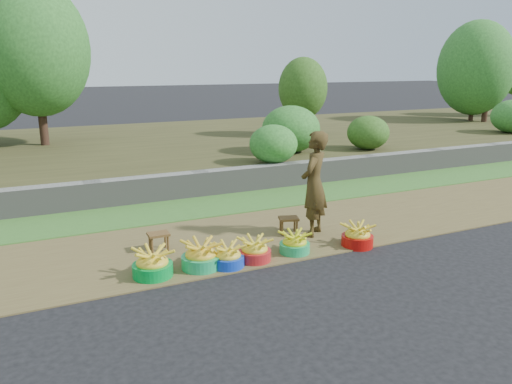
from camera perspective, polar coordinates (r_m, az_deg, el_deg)
name	(u,v)px	position (r m, az deg, el deg)	size (l,w,h in m)	color
ground_plane	(293,263)	(7.28, 4.29, -8.06)	(120.00, 120.00, 0.00)	black
dirt_shoulder	(257,236)	(8.32, 0.06, -5.03)	(80.00, 2.50, 0.02)	brown
grass_verge	(214,205)	(10.07, -4.79, -1.52)	(80.00, 1.50, 0.04)	#3C732A
retaining_wall	(200,184)	(10.79, -6.40, 0.91)	(80.00, 0.35, 0.55)	slate
earth_bank	(147,150)	(15.42, -12.34, 4.67)	(80.00, 10.00, 0.50)	#3E3C1D
vegetation	(88,65)	(15.15, -18.66, 13.60)	(35.08, 8.19, 4.78)	#321F15
basin_a	(152,265)	(6.87, -11.75, -8.13)	(0.54, 0.54, 0.40)	#008B30
basin_b	(201,257)	(7.03, -6.31, -7.35)	(0.55, 0.55, 0.41)	#1C9E59
basin_c	(228,257)	(7.06, -3.26, -7.42)	(0.47, 0.47, 0.35)	#1239B8
basin_d	(255,251)	(7.26, -0.16, -6.74)	(0.48, 0.48, 0.36)	#A81D1E
basin_e	(295,244)	(7.57, 4.43, -5.93)	(0.46, 0.46, 0.34)	#1E9F58
basin_f	(357,236)	(7.99, 11.52, -4.97)	(0.50, 0.50, 0.37)	#A50C08
stool_left	(159,237)	(7.73, -11.08, -5.02)	(0.32, 0.25, 0.28)	brown
stool_right	(289,221)	(8.35, 3.75, -3.30)	(0.38, 0.33, 0.28)	brown
vendor_woman	(314,184)	(8.17, 6.65, 0.92)	(0.63, 0.41, 1.73)	black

